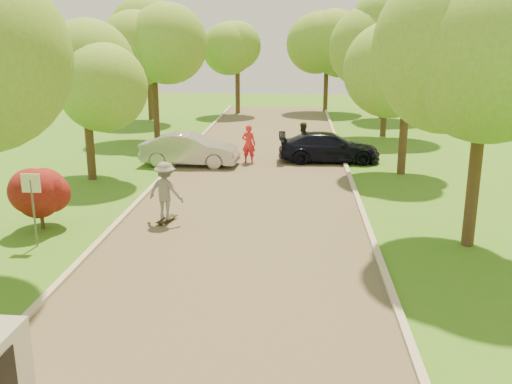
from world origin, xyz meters
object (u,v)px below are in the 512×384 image
(street_sign, at_px, (32,195))
(longboard, at_px, (167,219))
(dark_sedan, at_px, (329,147))
(person_olive, at_px, (302,141))
(person_striped, at_px, (249,144))
(skateboarder, at_px, (165,191))
(silver_sedan, at_px, (190,150))

(street_sign, bearing_deg, longboard, 36.39)
(dark_sedan, distance_m, longboard, 11.46)
(longboard, height_order, person_olive, person_olive)
(longboard, bearing_deg, dark_sedan, -102.11)
(person_olive, bearing_deg, person_striped, -11.23)
(longboard, distance_m, person_striped, 9.57)
(dark_sedan, xyz_separation_m, skateboarder, (-5.80, -9.86, 0.37))
(street_sign, distance_m, person_striped, 12.90)
(dark_sedan, relative_size, longboard, 4.82)
(dark_sedan, relative_size, skateboarder, 2.56)
(longboard, relative_size, skateboarder, 0.53)
(street_sign, height_order, person_olive, street_sign)
(dark_sedan, height_order, person_olive, person_olive)
(person_striped, xyz_separation_m, person_olive, (2.58, 1.19, -0.02))
(longboard, bearing_deg, person_olive, -94.77)
(skateboarder, bearing_deg, street_sign, 54.74)
(person_striped, bearing_deg, skateboarder, 90.10)
(dark_sedan, bearing_deg, longboard, 147.55)
(silver_sedan, xyz_separation_m, skateboarder, (0.80, -8.56, 0.32))
(silver_sedan, distance_m, skateboarder, 8.61)
(street_sign, relative_size, dark_sedan, 0.44)
(dark_sedan, bearing_deg, skateboarder, 147.55)
(street_sign, distance_m, dark_sedan, 15.32)
(skateboarder, distance_m, person_striped, 9.54)
(street_sign, distance_m, silver_sedan, 11.30)
(street_sign, xyz_separation_m, silver_sedan, (2.50, 10.99, -0.81))
(person_striped, bearing_deg, silver_sedan, 27.72)
(dark_sedan, bearing_deg, silver_sedan, 99.14)
(dark_sedan, distance_m, person_olive, 1.48)
(silver_sedan, distance_m, person_striped, 2.84)
(street_sign, xyz_separation_m, longboard, (3.30, 2.43, -1.46))
(silver_sedan, distance_m, longboard, 8.62)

